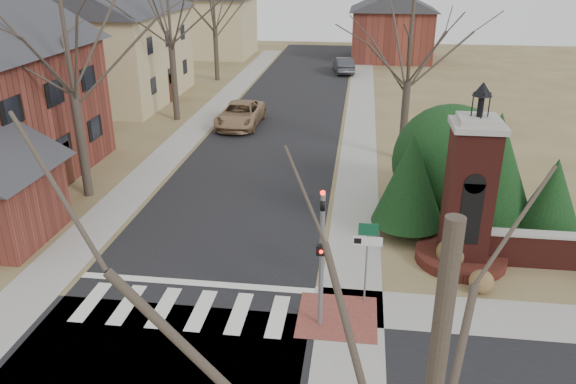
% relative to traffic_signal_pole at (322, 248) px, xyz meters
% --- Properties ---
extents(ground, '(120.00, 120.00, 0.00)m').
position_rel_traffic_signal_pole_xyz_m(ground, '(-4.30, -0.57, -2.59)').
color(ground, brown).
rests_on(ground, ground).
extents(main_street, '(8.00, 70.00, 0.01)m').
position_rel_traffic_signal_pole_xyz_m(main_street, '(-4.30, 21.43, -2.58)').
color(main_street, black).
rests_on(main_street, ground).
extents(crosswalk_zone, '(8.00, 2.20, 0.02)m').
position_rel_traffic_signal_pole_xyz_m(crosswalk_zone, '(-4.30, 0.23, -2.58)').
color(crosswalk_zone, silver).
rests_on(crosswalk_zone, ground).
extents(stop_bar, '(8.00, 0.35, 0.02)m').
position_rel_traffic_signal_pole_xyz_m(stop_bar, '(-4.30, 1.73, -2.58)').
color(stop_bar, silver).
rests_on(stop_bar, ground).
extents(sidewalk_right_main, '(2.00, 60.00, 0.02)m').
position_rel_traffic_signal_pole_xyz_m(sidewalk_right_main, '(0.90, 21.43, -2.58)').
color(sidewalk_right_main, gray).
rests_on(sidewalk_right_main, ground).
extents(sidewalk_left, '(2.00, 60.00, 0.02)m').
position_rel_traffic_signal_pole_xyz_m(sidewalk_left, '(-9.50, 21.43, -2.58)').
color(sidewalk_left, gray).
rests_on(sidewalk_left, ground).
extents(curb_apron, '(2.40, 2.40, 0.02)m').
position_rel_traffic_signal_pole_xyz_m(curb_apron, '(0.50, 0.43, -2.57)').
color(curb_apron, brown).
rests_on(curb_apron, ground).
extents(traffic_signal_pole, '(0.28, 0.41, 4.50)m').
position_rel_traffic_signal_pole_xyz_m(traffic_signal_pole, '(0.00, 0.00, 0.00)').
color(traffic_signal_pole, slate).
rests_on(traffic_signal_pole, ground).
extents(sign_post, '(0.90, 0.07, 2.75)m').
position_rel_traffic_signal_pole_xyz_m(sign_post, '(1.29, 1.41, -0.64)').
color(sign_post, slate).
rests_on(sign_post, ground).
extents(brick_gate_monument, '(3.20, 3.20, 6.47)m').
position_rel_traffic_signal_pole_xyz_m(brick_gate_monument, '(4.70, 4.42, -0.42)').
color(brick_gate_monument, '#4D1B16').
rests_on(brick_gate_monument, ground).
extents(house_stucco_left, '(9.80, 12.80, 9.28)m').
position_rel_traffic_signal_pole_xyz_m(house_stucco_left, '(-17.80, 26.42, 2.01)').
color(house_stucco_left, '#C9B986').
rests_on(house_stucco_left, ground).
extents(house_distant_left, '(10.80, 8.80, 8.53)m').
position_rel_traffic_signal_pole_xyz_m(house_distant_left, '(-16.31, 47.42, 1.66)').
color(house_distant_left, '#C9B986').
rests_on(house_distant_left, ground).
extents(house_distant_right, '(8.80, 8.80, 7.30)m').
position_rel_traffic_signal_pole_xyz_m(house_distant_right, '(3.69, 47.42, 1.06)').
color(house_distant_right, brown).
rests_on(house_distant_right, ground).
extents(evergreen_near, '(2.80, 2.80, 4.10)m').
position_rel_traffic_signal_pole_xyz_m(evergreen_near, '(2.90, 6.43, -0.29)').
color(evergreen_near, '#473D33').
rests_on(evergreen_near, ground).
extents(evergreen_mid, '(3.40, 3.40, 4.70)m').
position_rel_traffic_signal_pole_xyz_m(evergreen_mid, '(6.20, 7.63, 0.01)').
color(evergreen_mid, '#473D33').
rests_on(evergreen_mid, ground).
extents(evergreen_far, '(2.40, 2.40, 3.30)m').
position_rel_traffic_signal_pole_xyz_m(evergreen_far, '(8.20, 6.63, -0.69)').
color(evergreen_far, '#473D33').
rests_on(evergreen_far, ground).
extents(evergreen_mass, '(4.80, 4.80, 4.80)m').
position_rel_traffic_signal_pole_xyz_m(evergreen_mass, '(4.70, 8.93, -0.19)').
color(evergreen_mass, black).
rests_on(evergreen_mass, ground).
extents(bare_tree_0, '(8.05, 8.05, 11.15)m').
position_rel_traffic_signal_pole_xyz_m(bare_tree_0, '(-11.30, 8.43, 5.11)').
color(bare_tree_0, '#473D33').
rests_on(bare_tree_0, ground).
extents(bare_tree_3, '(7.00, 7.00, 9.70)m').
position_rel_traffic_signal_pole_xyz_m(bare_tree_3, '(3.20, 15.43, 4.10)').
color(bare_tree_3, '#473D33').
rests_on(bare_tree_3, ground).
extents(pickup_truck, '(2.58, 5.45, 1.50)m').
position_rel_traffic_signal_pole_xyz_m(pickup_truck, '(-6.74, 20.48, -1.83)').
color(pickup_truck, '#9D7A55').
rests_on(pickup_truck, ground).
extents(distant_car, '(2.30, 4.67, 1.47)m').
position_rel_traffic_signal_pole_xyz_m(distant_car, '(-0.90, 39.09, -1.85)').
color(distant_car, '#383B41').
rests_on(distant_car, ground).
extents(dry_shrub_left, '(1.05, 1.05, 1.05)m').
position_rel_traffic_signal_pole_xyz_m(dry_shrub_left, '(4.30, 4.03, -2.06)').
color(dry_shrub_left, brown).
rests_on(dry_shrub_left, ground).
extents(dry_shrub_right, '(0.79, 0.79, 0.79)m').
position_rel_traffic_signal_pole_xyz_m(dry_shrub_right, '(5.05, 2.43, -2.19)').
color(dry_shrub_right, brown).
rests_on(dry_shrub_right, ground).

